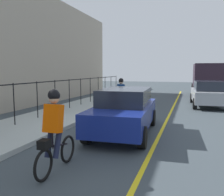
{
  "coord_description": "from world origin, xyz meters",
  "views": [
    {
      "loc": [
        -8.61,
        -2.56,
        2.22
      ],
      "look_at": [
        1.49,
        0.75,
        1.0
      ],
      "focal_mm": 38.48,
      "sensor_mm": 36.0,
      "label": 1
    }
  ],
  "objects_px": {
    "cyclist_follow": "(54,132)",
    "box_truck_background": "(208,78)",
    "parked_sedan_rear": "(125,110)",
    "cyclist_lead": "(121,96)",
    "patrol_sedan": "(208,93)"
  },
  "relations": [
    {
      "from": "parked_sedan_rear",
      "to": "cyclist_follow",
      "type": "bearing_deg",
      "value": -12.04
    },
    {
      "from": "cyclist_lead",
      "to": "parked_sedan_rear",
      "type": "height_order",
      "value": "cyclist_lead"
    },
    {
      "from": "patrol_sedan",
      "to": "parked_sedan_rear",
      "type": "relative_size",
      "value": 1.0
    },
    {
      "from": "cyclist_follow",
      "to": "patrol_sedan",
      "type": "relative_size",
      "value": 0.41
    },
    {
      "from": "patrol_sedan",
      "to": "box_truck_background",
      "type": "height_order",
      "value": "box_truck_background"
    },
    {
      "from": "cyclist_follow",
      "to": "parked_sedan_rear",
      "type": "relative_size",
      "value": 0.41
    },
    {
      "from": "cyclist_follow",
      "to": "patrol_sedan",
      "type": "xyz_separation_m",
      "value": [
        11.54,
        -3.81,
        -0.09
      ]
    },
    {
      "from": "cyclist_follow",
      "to": "patrol_sedan",
      "type": "bearing_deg",
      "value": -19.69
    },
    {
      "from": "patrol_sedan",
      "to": "box_truck_background",
      "type": "bearing_deg",
      "value": -5.99
    },
    {
      "from": "parked_sedan_rear",
      "to": "box_truck_background",
      "type": "distance_m",
      "value": 15.12
    },
    {
      "from": "cyclist_lead",
      "to": "box_truck_background",
      "type": "xyz_separation_m",
      "value": [
        10.7,
        -4.89,
        0.64
      ]
    },
    {
      "from": "cyclist_follow",
      "to": "cyclist_lead",
      "type": "bearing_deg",
      "value": 3.9
    },
    {
      "from": "cyclist_lead",
      "to": "cyclist_follow",
      "type": "distance_m",
      "value": 7.71
    },
    {
      "from": "cyclist_follow",
      "to": "box_truck_background",
      "type": "distance_m",
      "value": 18.85
    },
    {
      "from": "cyclist_lead",
      "to": "parked_sedan_rear",
      "type": "xyz_separation_m",
      "value": [
        -3.97,
        -1.28,
        -0.09
      ]
    }
  ]
}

